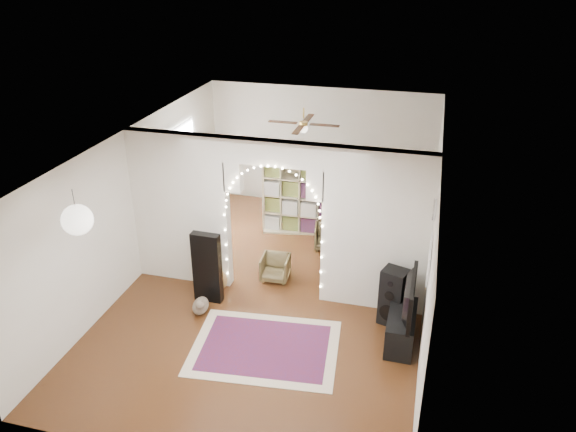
% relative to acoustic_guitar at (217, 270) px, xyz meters
% --- Properties ---
extents(floor, '(7.50, 7.50, 0.00)m').
position_rel_acoustic_guitar_xyz_m(floor, '(0.96, 0.25, -0.39)').
color(floor, black).
rests_on(floor, ground).
extents(ceiling, '(5.00, 7.50, 0.02)m').
position_rel_acoustic_guitar_xyz_m(ceiling, '(0.96, 0.25, 2.31)').
color(ceiling, white).
rests_on(ceiling, wall_back).
extents(wall_back, '(5.00, 0.02, 2.70)m').
position_rel_acoustic_guitar_xyz_m(wall_back, '(0.96, 4.00, 0.96)').
color(wall_back, silver).
rests_on(wall_back, floor).
extents(wall_front, '(5.00, 0.02, 2.70)m').
position_rel_acoustic_guitar_xyz_m(wall_front, '(0.96, -3.50, 0.96)').
color(wall_front, silver).
rests_on(wall_front, floor).
extents(wall_left, '(0.02, 7.50, 2.70)m').
position_rel_acoustic_guitar_xyz_m(wall_left, '(-1.54, 0.25, 0.96)').
color(wall_left, silver).
rests_on(wall_left, floor).
extents(wall_right, '(0.02, 7.50, 2.70)m').
position_rel_acoustic_guitar_xyz_m(wall_right, '(3.46, 0.25, 0.96)').
color(wall_right, silver).
rests_on(wall_right, floor).
extents(divider_wall, '(5.00, 0.20, 2.70)m').
position_rel_acoustic_guitar_xyz_m(divider_wall, '(0.96, 0.25, 1.03)').
color(divider_wall, silver).
rests_on(divider_wall, floor).
extents(fairy_lights, '(1.64, 0.04, 1.60)m').
position_rel_acoustic_guitar_xyz_m(fairy_lights, '(0.96, 0.12, 1.16)').
color(fairy_lights, '#FFEABF').
rests_on(fairy_lights, divider_wall).
extents(window, '(0.04, 1.20, 1.40)m').
position_rel_acoustic_guitar_xyz_m(window, '(-1.51, 2.05, 1.11)').
color(window, white).
rests_on(window, wall_left).
extents(wall_clock, '(0.03, 0.31, 0.31)m').
position_rel_acoustic_guitar_xyz_m(wall_clock, '(3.44, -0.35, 1.71)').
color(wall_clock, white).
rests_on(wall_clock, wall_right).
extents(picture_frames, '(0.02, 0.50, 0.70)m').
position_rel_acoustic_guitar_xyz_m(picture_frames, '(3.44, -0.75, 1.11)').
color(picture_frames, white).
rests_on(picture_frames, wall_right).
extents(paper_lantern, '(0.40, 0.40, 0.40)m').
position_rel_acoustic_guitar_xyz_m(paper_lantern, '(-0.94, -2.15, 1.86)').
color(paper_lantern, white).
rests_on(paper_lantern, ceiling).
extents(ceiling_fan, '(1.10, 1.10, 0.30)m').
position_rel_acoustic_guitar_xyz_m(ceiling_fan, '(0.96, 2.25, 2.01)').
color(ceiling_fan, '#B38C3B').
rests_on(ceiling_fan, ceiling).
extents(area_rug, '(2.29, 1.82, 0.02)m').
position_rel_acoustic_guitar_xyz_m(area_rug, '(1.24, -1.29, -0.38)').
color(area_rug, maroon).
rests_on(area_rug, floor).
extents(guitar_case, '(0.48, 0.17, 1.24)m').
position_rel_acoustic_guitar_xyz_m(guitar_case, '(-0.03, -0.31, 0.23)').
color(guitar_case, black).
rests_on(guitar_case, floor).
extents(acoustic_guitar, '(0.37, 0.15, 0.90)m').
position_rel_acoustic_guitar_xyz_m(acoustic_guitar, '(0.00, 0.00, 0.00)').
color(acoustic_guitar, tan).
rests_on(acoustic_guitar, floor).
extents(tabby_cat, '(0.37, 0.55, 0.37)m').
position_rel_acoustic_guitar_xyz_m(tabby_cat, '(-0.01, -0.72, -0.24)').
color(tabby_cat, brown).
rests_on(tabby_cat, floor).
extents(floor_speaker, '(0.45, 0.42, 0.95)m').
position_rel_acoustic_guitar_xyz_m(floor_speaker, '(2.98, -0.17, 0.08)').
color(floor_speaker, black).
rests_on(floor_speaker, floor).
extents(media_console, '(0.41, 1.00, 0.50)m').
position_rel_acoustic_guitar_xyz_m(media_console, '(3.16, -0.63, -0.14)').
color(media_console, black).
rests_on(media_console, floor).
extents(tv, '(0.15, 1.08, 0.62)m').
position_rel_acoustic_guitar_xyz_m(tv, '(3.16, -0.63, 0.42)').
color(tv, black).
rests_on(tv, media_console).
extents(bookcase, '(1.59, 0.67, 1.58)m').
position_rel_acoustic_guitar_xyz_m(bookcase, '(0.86, 2.55, 0.40)').
color(bookcase, beige).
rests_on(bookcase, floor).
extents(dining_table, '(1.22, 0.83, 0.76)m').
position_rel_acoustic_guitar_xyz_m(dining_table, '(1.75, 3.75, 0.29)').
color(dining_table, olive).
rests_on(dining_table, floor).
extents(flower_vase, '(0.19, 0.19, 0.19)m').
position_rel_acoustic_guitar_xyz_m(flower_vase, '(1.75, 3.75, 0.46)').
color(flower_vase, white).
rests_on(flower_vase, dining_table).
extents(dining_chair_left, '(0.51, 0.52, 0.45)m').
position_rel_acoustic_guitar_xyz_m(dining_chair_left, '(0.86, 0.60, -0.17)').
color(dining_chair_left, brown).
rests_on(dining_chair_left, floor).
extents(dining_chair_right, '(0.58, 0.59, 0.47)m').
position_rel_acoustic_guitar_xyz_m(dining_chair_right, '(1.54, 1.97, -0.16)').
color(dining_chair_right, brown).
rests_on(dining_chair_right, floor).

